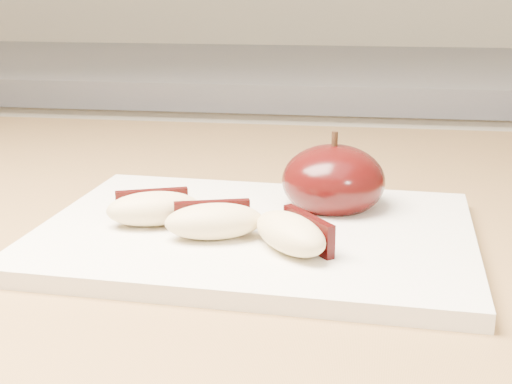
# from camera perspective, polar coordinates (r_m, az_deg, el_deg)

# --- Properties ---
(back_cabinet) EXTENTS (2.40, 0.62, 0.94)m
(back_cabinet) POSITION_cam_1_polar(r_m,az_deg,el_deg) (1.41, 3.59, -8.84)
(back_cabinet) COLOR silver
(back_cabinet) RESTS_ON ground
(cutting_board) EXTENTS (0.31, 0.24, 0.01)m
(cutting_board) POSITION_cam_1_polar(r_m,az_deg,el_deg) (0.50, 0.00, -3.38)
(cutting_board) COLOR white
(cutting_board) RESTS_ON island_counter
(apple_half) EXTENTS (0.10, 0.10, 0.07)m
(apple_half) POSITION_cam_1_polar(r_m,az_deg,el_deg) (0.54, 6.20, 0.90)
(apple_half) COLOR black
(apple_half) RESTS_ON cutting_board
(apple_wedge_a) EXTENTS (0.07, 0.05, 0.02)m
(apple_wedge_a) POSITION_cam_1_polar(r_m,az_deg,el_deg) (0.51, -8.21, -1.28)
(apple_wedge_a) COLOR beige
(apple_wedge_a) RESTS_ON cutting_board
(apple_wedge_b) EXTENTS (0.07, 0.05, 0.02)m
(apple_wedge_b) POSITION_cam_1_polar(r_m,az_deg,el_deg) (0.48, -3.40, -2.30)
(apple_wedge_b) COLOR beige
(apple_wedge_b) RESTS_ON cutting_board
(apple_wedge_c) EXTENTS (0.07, 0.07, 0.02)m
(apple_wedge_c) POSITION_cam_1_polar(r_m,az_deg,el_deg) (0.45, 2.91, -3.29)
(apple_wedge_c) COLOR beige
(apple_wedge_c) RESTS_ON cutting_board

